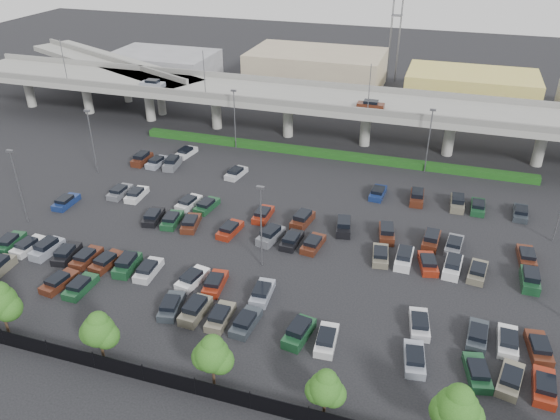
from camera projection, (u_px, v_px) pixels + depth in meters
name	position (u px, v px, depth m)	size (l,w,h in m)	color
ground	(282.00, 231.00, 70.45)	(280.00, 280.00, 0.00)	black
overpass	(337.00, 104.00, 93.71)	(150.00, 13.00, 15.80)	gray
on_ramp	(111.00, 65.00, 116.71)	(50.93, 30.13, 8.80)	gray
hedge	(327.00, 154.00, 90.98)	(66.00, 1.60, 1.10)	#133D12
fence	(184.00, 384.00, 46.74)	(70.00, 0.10, 2.00)	black
tree_row	(197.00, 352.00, 46.49)	(65.07, 3.66, 5.94)	#332316
parked_cars	(269.00, 247.00, 66.12)	(62.83, 41.64, 1.67)	navy
light_poles	(257.00, 177.00, 70.16)	(66.90, 48.38, 10.30)	#54555A
distant_buildings	(424.00, 82.00, 116.76)	(138.00, 24.00, 9.00)	gray
comm_tower	(397.00, 13.00, 123.32)	(2.40, 2.40, 30.00)	#54555A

